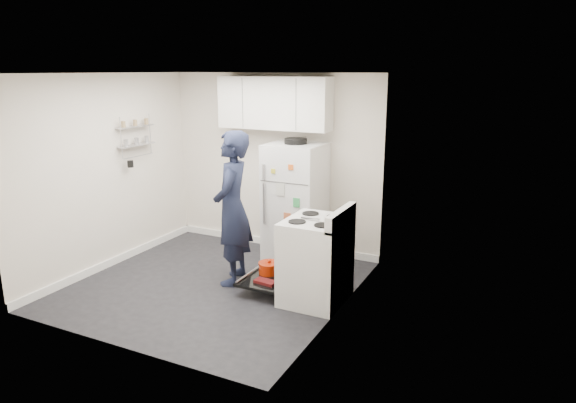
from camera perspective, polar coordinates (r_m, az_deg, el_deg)
The scene contains 7 objects.
room at distance 6.05m, azimuth -8.69°, elevation 1.58°, with size 3.21×3.21×2.51m.
electric_range at distance 5.77m, azimuth 3.01°, elevation -6.61°, with size 0.66×0.76×1.10m.
open_oven_door at distance 6.15m, azimuth -2.11°, elevation -8.09°, with size 0.55×0.71×0.21m.
refrigerator at distance 6.92m, azimuth 0.83°, elevation -0.07°, with size 0.72×0.74×1.67m.
upper_cabinets at distance 7.05m, azimuth -1.53°, elevation 10.89°, with size 1.60×0.33×0.70m, color silver.
wall_shelf_rack at distance 7.25m, azimuth -16.57°, elevation 7.02°, with size 0.14×0.60×0.61m.
person at distance 6.16m, azimuth -6.21°, elevation -0.77°, with size 0.68×0.45×1.86m, color black.
Camera 1 is at (3.35, -4.81, 2.54)m, focal length 32.00 mm.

